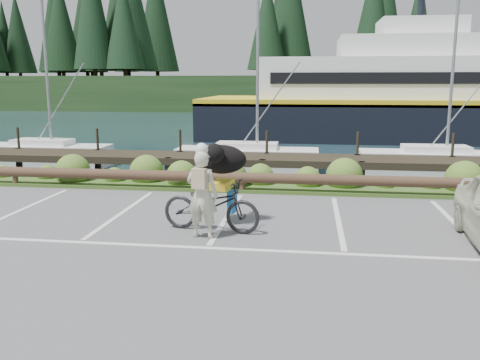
% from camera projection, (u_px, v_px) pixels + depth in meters
% --- Properties ---
extents(ground, '(72.00, 72.00, 0.00)m').
position_uv_depth(ground, '(212.00, 242.00, 10.16)').
color(ground, '#505053').
extents(harbor_backdrop, '(170.00, 160.00, 30.00)m').
position_uv_depth(harbor_backdrop, '(301.00, 100.00, 86.43)').
color(harbor_backdrop, '#162D36').
rests_on(harbor_backdrop, ground).
extents(vegetation_strip, '(34.00, 1.60, 0.10)m').
position_uv_depth(vegetation_strip, '(245.00, 186.00, 15.31)').
color(vegetation_strip, '#3D5B21').
rests_on(vegetation_strip, ground).
extents(log_rail, '(32.00, 0.30, 0.60)m').
position_uv_depth(log_rail, '(242.00, 193.00, 14.64)').
color(log_rail, '#443021').
rests_on(log_rail, ground).
extents(bicycle, '(2.24, 1.09, 1.13)m').
position_uv_depth(bicycle, '(211.00, 205.00, 10.81)').
color(bicycle, black).
rests_on(bicycle, ground).
extents(cyclist, '(0.72, 0.53, 1.81)m').
position_uv_depth(cyclist, '(202.00, 195.00, 10.27)').
color(cyclist, beige).
rests_on(cyclist, ground).
extents(dog, '(0.72, 1.20, 0.65)m').
position_uv_depth(dog, '(221.00, 159.00, 11.28)').
color(dog, black).
rests_on(dog, bicycle).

